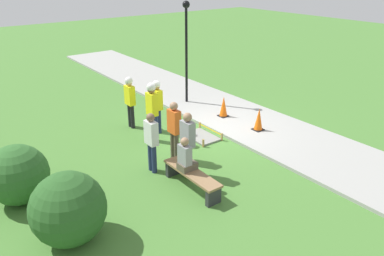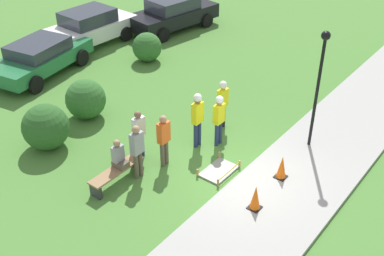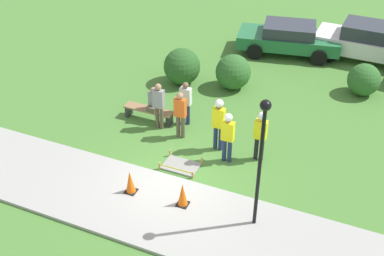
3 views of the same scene
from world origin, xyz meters
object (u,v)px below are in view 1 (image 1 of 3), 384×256
(bystander_in_white_shirt, at_px, (188,141))
(worker_assistant, at_px, (130,98))
(bystander_in_orange_shirt, at_px, (174,128))
(bystander_in_gray_shirt, at_px, (151,139))
(worker_trainee, at_px, (157,102))
(traffic_cone_far_patch, at_px, (224,107))
(person_seated_on_bench, at_px, (186,157))
(lamppost_near, at_px, (186,38))
(traffic_cone_near_patch, at_px, (259,120))
(worker_supervisor, at_px, (152,106))
(park_bench, at_px, (192,177))

(bystander_in_white_shirt, bearing_deg, worker_assistant, -5.66)
(bystander_in_orange_shirt, bearing_deg, bystander_in_gray_shirt, 102.04)
(worker_assistant, xyz_separation_m, worker_trainee, (-0.92, -0.50, 0.00))
(bystander_in_orange_shirt, relative_size, bystander_in_gray_shirt, 1.04)
(traffic_cone_far_patch, height_order, bystander_in_orange_shirt, bystander_in_orange_shirt)
(worker_assistant, height_order, bystander_in_gray_shirt, worker_assistant)
(person_seated_on_bench, relative_size, lamppost_near, 0.23)
(person_seated_on_bench, height_order, worker_assistant, worker_assistant)
(traffic_cone_near_patch, xyz_separation_m, worker_assistant, (2.98, 3.18, 0.61))
(person_seated_on_bench, height_order, worker_supervisor, worker_supervisor)
(traffic_cone_near_patch, distance_m, person_seated_on_bench, 4.13)
(bystander_in_orange_shirt, bearing_deg, park_bench, 160.83)
(traffic_cone_near_patch, relative_size, worker_trainee, 0.42)
(person_seated_on_bench, distance_m, worker_assistant, 4.30)
(bystander_in_orange_shirt, bearing_deg, worker_trainee, -18.62)
(traffic_cone_far_patch, bearing_deg, bystander_in_orange_shirt, 115.58)
(traffic_cone_far_patch, xyz_separation_m, worker_trainee, (0.41, 2.58, 0.61))
(traffic_cone_near_patch, bearing_deg, person_seated_on_bench, 107.62)
(bystander_in_gray_shirt, height_order, lamppost_near, lamppost_near)
(traffic_cone_far_patch, distance_m, person_seated_on_bench, 4.80)
(park_bench, height_order, lamppost_near, lamppost_near)
(bystander_in_orange_shirt, bearing_deg, worker_supervisor, -6.61)
(traffic_cone_near_patch, relative_size, person_seated_on_bench, 0.85)
(traffic_cone_far_patch, xyz_separation_m, bystander_in_white_shirt, (-2.48, 3.45, 0.55))
(worker_assistant, height_order, lamppost_near, lamppost_near)
(worker_supervisor, bearing_deg, traffic_cone_near_patch, -116.18)
(worker_assistant, height_order, worker_trainee, worker_trainee)
(bystander_in_orange_shirt, xyz_separation_m, bystander_in_white_shirt, (-0.93, 0.22, 0.02))
(worker_trainee, distance_m, lamppost_near, 3.38)
(worker_supervisor, xyz_separation_m, bystander_in_white_shirt, (-2.39, 0.39, -0.16))
(traffic_cone_near_patch, xyz_separation_m, worker_trainee, (2.06, 2.68, 0.61))
(traffic_cone_far_patch, relative_size, park_bench, 0.40)
(person_seated_on_bench, height_order, lamppost_near, lamppost_near)
(worker_assistant, relative_size, bystander_in_gray_shirt, 1.06)
(traffic_cone_far_patch, xyz_separation_m, bystander_in_gray_shirt, (-1.73, 4.09, 0.49))
(worker_assistant, bearing_deg, worker_supervisor, -179.57)
(traffic_cone_far_patch, height_order, bystander_in_white_shirt, bystander_in_white_shirt)
(bystander_in_gray_shirt, relative_size, lamppost_near, 0.43)
(worker_assistant, bearing_deg, bystander_in_gray_shirt, 161.65)
(traffic_cone_near_patch, relative_size, worker_supervisor, 0.39)
(person_seated_on_bench, bearing_deg, traffic_cone_near_patch, -72.38)
(traffic_cone_near_patch, bearing_deg, bystander_in_white_shirt, 103.14)
(park_bench, distance_m, worker_assistant, 4.52)
(traffic_cone_near_patch, height_order, park_bench, traffic_cone_near_patch)
(worker_assistant, xyz_separation_m, bystander_in_orange_shirt, (-2.88, 0.16, -0.07))
(park_bench, height_order, bystander_in_gray_shirt, bystander_in_gray_shirt)
(bystander_in_gray_shirt, xyz_separation_m, bystander_in_white_shirt, (-0.75, -0.64, 0.06))
(traffic_cone_far_patch, relative_size, person_seated_on_bench, 0.85)
(person_seated_on_bench, relative_size, bystander_in_white_shirt, 0.50)
(traffic_cone_far_patch, relative_size, bystander_in_white_shirt, 0.42)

